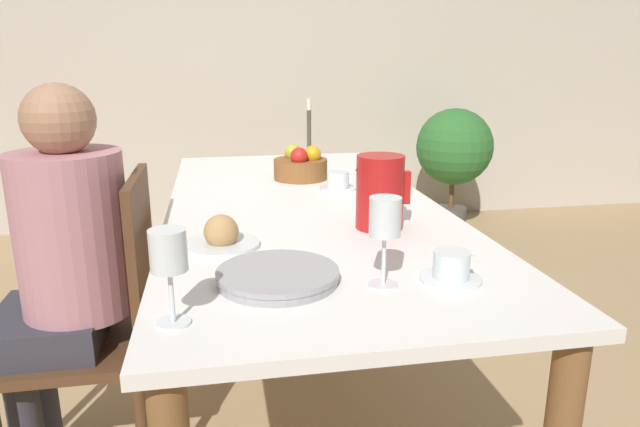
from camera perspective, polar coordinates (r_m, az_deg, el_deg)
The scene contains 15 objects.
ground_plane at distance 2.20m, azimuth -1.45°, elevation -18.98°, with size 20.00×20.00×0.00m, color tan.
wall_back at distance 4.30m, azimuth -6.99°, elevation 16.14°, with size 10.00×0.06×2.60m.
dining_table at distance 1.90m, azimuth -1.59°, elevation -2.04°, with size 0.88×1.95×0.77m.
chair_person_side at distance 1.81m, azimuth -20.79°, elevation -10.27°, with size 0.42×0.42×0.93m.
person_seated at distance 1.75m, azimuth -24.34°, elevation -4.14°, with size 0.39×0.41×1.18m.
red_pitcher at distance 1.61m, azimuth 6.01°, elevation 2.18°, with size 0.16×0.13×0.21m.
wine_glass_water at distance 1.18m, azimuth 6.52°, elevation -0.77°, with size 0.07×0.07×0.19m.
wine_glass_juice at distance 1.05m, azimuth -14.90°, elevation -4.16°, with size 0.07×0.07×0.18m.
teacup_near_person at distance 1.28m, azimuth 13.01°, elevation -5.34°, with size 0.14×0.14×0.07m.
teacup_across at distance 2.08m, azimuth 1.80°, elevation 3.17°, with size 0.14×0.14×0.07m.
serving_tray at distance 1.24m, azimuth -4.25°, elevation -6.26°, with size 0.27×0.27×0.03m.
bread_plate at distance 1.48m, azimuth -9.83°, elevation -2.31°, with size 0.19×0.19×0.09m.
fruit_bowl at distance 2.26m, azimuth -1.94°, elevation 4.77°, with size 0.21×0.21×0.13m.
candlestick_tall at distance 2.63m, azimuth -1.10°, elevation 7.55°, with size 0.06×0.06×0.29m.
potted_plant at distance 4.14m, azimuth 13.27°, elevation 6.08°, with size 0.53×0.53×0.90m.
Camera 1 is at (-0.27, -1.79, 1.25)m, focal length 32.00 mm.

